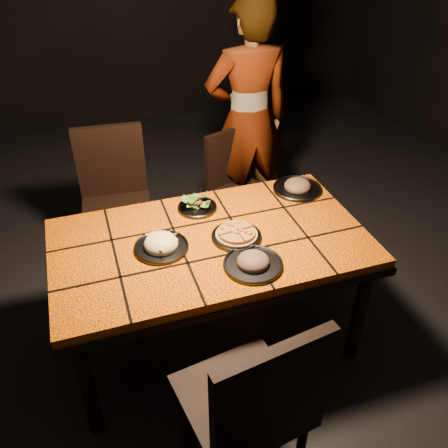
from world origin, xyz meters
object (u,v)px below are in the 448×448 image
object	(u,v)px
dining_table	(211,251)
plate_pizza	(237,235)
chair_far_right	(236,181)
chair_far_left	(115,192)
diner	(248,120)
plate_pasta	(161,245)
chair_near	(254,405)

from	to	relation	value
dining_table	plate_pizza	bearing A→B (deg)	-14.64
plate_pizza	chair_far_right	bearing A→B (deg)	70.33
chair_far_left	plate_pizza	bearing A→B (deg)	-56.88
diner	plate_pasta	world-z (taller)	diner
chair_near	plate_pizza	xyz separation A→B (m)	(0.23, 0.83, 0.18)
dining_table	chair_far_left	bearing A→B (deg)	112.30
dining_table	diner	world-z (taller)	diner
diner	plate_pizza	world-z (taller)	diner
plate_pasta	chair_near	bearing A→B (deg)	-79.65
dining_table	chair_far_left	size ratio (longest dim) A/B	1.63
dining_table	plate_pasta	bearing A→B (deg)	179.88
plate_pasta	dining_table	bearing A→B (deg)	-0.12
dining_table	diner	distance (m)	1.31
chair_far_left	diner	xyz separation A→B (m)	(1.01, 0.20, 0.30)
chair_near	plate_pasta	size ratio (longest dim) A/B	3.78
plate_pizza	dining_table	bearing A→B (deg)	165.36
chair_near	plate_pasta	distance (m)	0.90
diner	dining_table	bearing A→B (deg)	62.29
chair_far_left	diner	distance (m)	1.08
chair_near	dining_table	bearing A→B (deg)	-104.99
plate_pizza	plate_pasta	size ratio (longest dim) A/B	0.95
chair_far_right	plate_pizza	size ratio (longest dim) A/B	3.27
chair_far_right	plate_pasta	size ratio (longest dim) A/B	3.10
dining_table	diner	size ratio (longest dim) A/B	0.93
chair_near	plate_pizza	bearing A→B (deg)	-113.89
chair_far_right	plate_pasta	world-z (taller)	chair_far_right
chair_near	plate_pasta	world-z (taller)	chair_near
chair_near	chair_far_left	distance (m)	1.81
dining_table	chair_far_right	xyz separation A→B (m)	(0.48, 0.96, -0.19)
diner	plate_pasta	xyz separation A→B (m)	(-0.89, -1.12, -0.09)
chair_near	plate_pizza	distance (m)	0.88
plate_pasta	chair_far_left	bearing A→B (deg)	97.72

